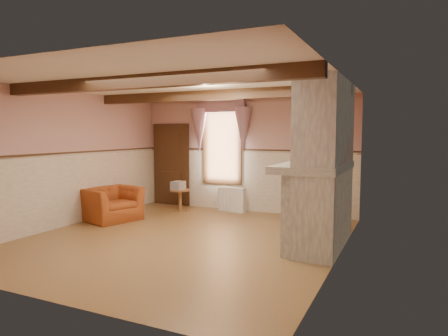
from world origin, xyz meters
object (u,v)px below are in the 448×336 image
at_px(radiator, 232,200).
at_px(mantel_clock, 322,155).
at_px(armchair, 111,204).
at_px(oil_lamp, 320,154).
at_px(bowl, 317,160).
at_px(side_table, 180,200).

distance_m(radiator, mantel_clock, 3.09).
relative_size(armchair, radiator, 1.60).
bearing_deg(armchair, oil_lamp, -68.06).
height_order(armchair, bowl, bowl).
bearing_deg(bowl, oil_lamp, 90.00).
bearing_deg(mantel_clock, bowl, -90.00).
bearing_deg(bowl, radiator, 142.17).
bearing_deg(radiator, mantel_clock, -25.95).
height_order(side_table, bowl, bowl).
xyz_separation_m(side_table, radiator, (1.18, 0.50, 0.02)).
bearing_deg(mantel_clock, oil_lamp, -90.00).
relative_size(bowl, mantel_clock, 1.32).
relative_size(side_table, radiator, 0.79).
bearing_deg(oil_lamp, radiator, 146.28).
height_order(radiator, oil_lamp, oil_lamp).
distance_m(armchair, side_table, 1.74).
bearing_deg(mantel_clock, side_table, 165.76).
bearing_deg(mantel_clock, radiator, 149.94).
bearing_deg(radiator, bowl, -33.72).
xyz_separation_m(armchair, side_table, (0.86, 1.50, -0.09)).
height_order(bowl, mantel_clock, mantel_clock).
height_order(armchair, side_table, armchair).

